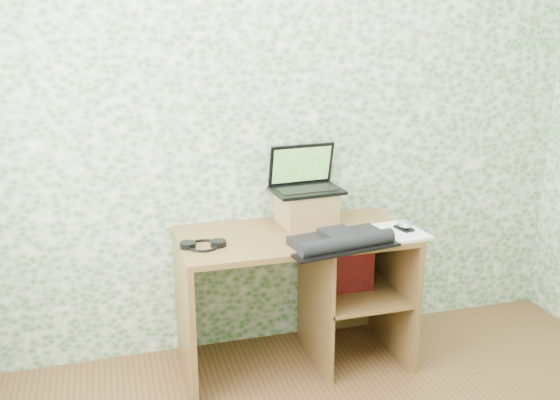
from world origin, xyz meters
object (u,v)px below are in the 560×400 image
object	(u,v)px
keyboard	(342,241)
laptop	(305,180)
notepad	(401,232)
desk	(306,277)
riser	(307,208)

from	to	relation	value
keyboard	laptop	bearing A→B (deg)	87.90
laptop	notepad	world-z (taller)	laptop
desk	notepad	world-z (taller)	notepad
keyboard	notepad	bearing A→B (deg)	4.45
desk	keyboard	xyz separation A→B (m)	(0.09, -0.27, 0.30)
desk	riser	distance (m)	0.38
riser	laptop	size ratio (longest dim) A/B	0.75
desk	laptop	size ratio (longest dim) A/B	3.10
desk	riser	bearing A→B (deg)	73.17
notepad	keyboard	bearing A→B (deg)	-171.98
desk	keyboard	world-z (taller)	keyboard
laptop	riser	bearing A→B (deg)	-94.65
riser	notepad	xyz separation A→B (m)	(0.42, -0.29, -0.08)
desk	laptop	distance (m)	0.53
notepad	desk	bearing A→B (deg)	153.10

